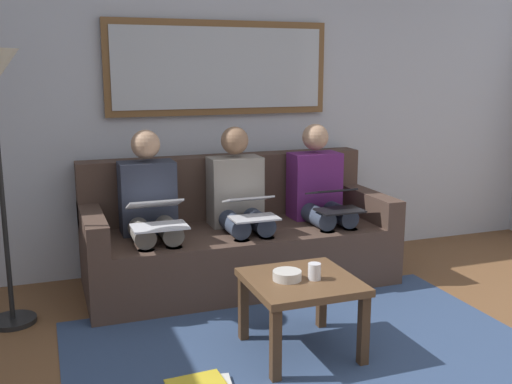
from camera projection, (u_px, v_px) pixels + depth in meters
The scene contains 13 objects.
wall_rear at pixel (217, 101), 4.63m from camera, with size 6.00×0.12×2.60m, color #B7BCC6.
area_rug at pixel (308, 353), 3.29m from camera, with size 2.60×1.80×0.01m, color #33476B.
couch at pixel (237, 239), 4.39m from camera, with size 2.20×0.90×0.90m.
framed_mirror at pixel (220, 68), 4.49m from camera, with size 1.73×0.05×0.70m.
coffee_table at pixel (301, 290), 3.25m from camera, with size 0.58×0.58×0.43m.
cup at pixel (314, 271), 3.21m from camera, with size 0.07×0.07×0.09m, color silver.
bowl at pixel (287, 275), 3.21m from camera, with size 0.16×0.16×0.05m, color beige.
person_left at pixel (320, 195), 4.48m from camera, with size 0.38×0.58×1.14m.
laptop_black at pixel (335, 200), 4.25m from camera, with size 0.32×0.35×0.15m.
person_middle at pixel (239, 202), 4.26m from camera, with size 0.38×0.58×1.14m.
laptop_silver at pixel (251, 207), 4.03m from camera, with size 0.32×0.33×0.14m.
person_right at pixel (150, 209), 4.05m from camera, with size 0.38×0.58×1.14m.
laptop_white at pixel (157, 214), 3.83m from camera, with size 0.35×0.38×0.17m.
Camera 1 is at (1.31, 1.90, 1.55)m, focal length 41.71 mm.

